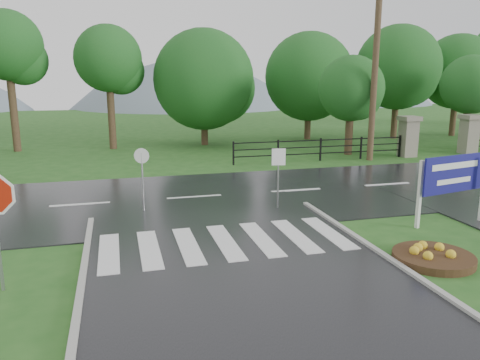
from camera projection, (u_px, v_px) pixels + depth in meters
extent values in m
plane|color=#24561C|center=(294.00, 346.00, 7.77)|extent=(120.00, 120.00, 0.00)
cube|color=black|center=(194.00, 198.00, 17.20)|extent=(90.00, 8.00, 0.04)
cube|color=silver|center=(109.00, 252.00, 11.72)|extent=(0.50, 2.80, 0.02)
cube|color=silver|center=(149.00, 249.00, 11.97)|extent=(0.50, 2.80, 0.02)
cube|color=silver|center=(188.00, 245.00, 12.22)|extent=(0.50, 2.80, 0.02)
cube|color=silver|center=(225.00, 242.00, 12.47)|extent=(0.50, 2.80, 0.02)
cube|color=silver|center=(261.00, 239.00, 12.73)|extent=(0.50, 2.80, 0.02)
cube|color=silver|center=(295.00, 235.00, 12.98)|extent=(0.50, 2.80, 0.02)
cube|color=silver|center=(328.00, 232.00, 13.23)|extent=(0.50, 2.80, 0.02)
cube|color=gray|center=(408.00, 139.00, 25.92)|extent=(0.80, 0.80, 2.00)
cube|color=#6B6659|center=(410.00, 118.00, 25.68)|extent=(1.00, 1.00, 0.24)
cube|color=gray|center=(469.00, 136.00, 26.93)|extent=(0.80, 0.80, 2.00)
cube|color=#6B6659|center=(471.00, 117.00, 26.68)|extent=(1.00, 1.00, 0.24)
cube|color=black|center=(320.00, 153.00, 24.73)|extent=(9.50, 0.05, 0.05)
cube|color=black|center=(321.00, 147.00, 24.65)|extent=(9.50, 0.05, 0.05)
cube|color=black|center=(321.00, 140.00, 24.58)|extent=(9.50, 0.05, 0.05)
cube|color=black|center=(233.00, 153.00, 23.49)|extent=(0.08, 0.08, 1.20)
cube|color=black|center=(400.00, 146.00, 25.88)|extent=(0.08, 0.08, 1.20)
cube|color=black|center=(475.00, 143.00, 27.14)|extent=(0.08, 0.08, 1.20)
sphere|color=slate|center=(189.00, 215.00, 74.84)|extent=(48.00, 48.00, 48.00)
sphere|color=slate|center=(349.00, 179.00, 80.95)|extent=(36.00, 36.00, 36.00)
cube|color=silver|center=(419.00, 195.00, 13.60)|extent=(0.12, 0.12, 2.03)
cube|color=navy|center=(454.00, 174.00, 13.76)|extent=(2.39, 0.57, 1.12)
cube|color=white|center=(456.00, 166.00, 13.67)|extent=(1.89, 0.41, 0.18)
cube|color=white|center=(454.00, 181.00, 13.77)|extent=(1.39, 0.31, 0.15)
cylinder|color=#332111|center=(433.00, 258.00, 11.29)|extent=(1.92, 1.92, 0.19)
cube|color=#939399|center=(278.00, 181.00, 15.58)|extent=(0.04, 0.04, 1.94)
cube|color=white|center=(279.00, 157.00, 15.39)|extent=(0.46, 0.10, 0.56)
cylinder|color=#939399|center=(143.00, 183.00, 15.25)|extent=(0.06, 0.06, 1.98)
cylinder|color=white|center=(142.00, 156.00, 15.04)|extent=(0.47, 0.18, 0.49)
cylinder|color=#473523|center=(375.00, 67.00, 23.95)|extent=(0.32, 0.32, 9.71)
cylinder|color=#3D2B1C|center=(349.00, 127.00, 26.50)|extent=(0.44, 0.44, 3.11)
sphere|color=#184E1C|center=(351.00, 88.00, 26.03)|extent=(3.65, 3.65, 3.65)
cylinder|color=#3D2B1C|center=(466.00, 123.00, 28.46)|extent=(0.48, 0.48, 3.25)
sphere|color=#184E1C|center=(470.00, 84.00, 27.97)|extent=(3.47, 3.47, 3.47)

